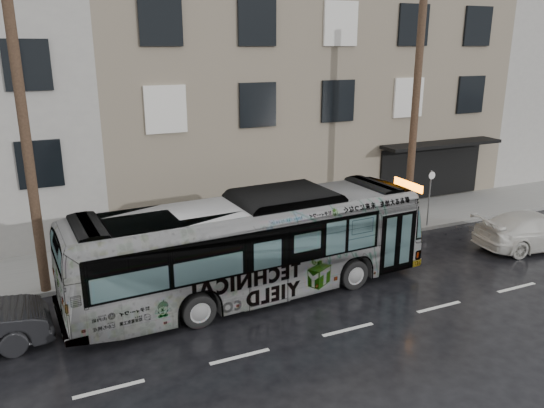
{
  "coord_description": "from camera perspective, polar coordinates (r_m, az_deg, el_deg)",
  "views": [
    {
      "loc": [
        -7.29,
        -13.48,
        7.55
      ],
      "look_at": [
        -0.04,
        2.5,
        2.27
      ],
      "focal_mm": 35.0,
      "sensor_mm": 36.0,
      "label": 1
    }
  ],
  "objects": [
    {
      "name": "ground",
      "position": [
        17.08,
        3.65,
        -9.51
      ],
      "size": [
        120.0,
        120.0,
        0.0
      ],
      "primitive_type": "plane",
      "color": "black",
      "rests_on": "ground"
    },
    {
      "name": "utility_pole_rear",
      "position": [
        17.03,
        -24.84,
        5.4
      ],
      "size": [
        0.3,
        0.3,
        9.0
      ],
      "primitive_type": "cylinder",
      "color": "#513A28",
      "rests_on": "sidewalk"
    },
    {
      "name": "sidewalk",
      "position": [
        21.14,
        -2.59,
        -3.97
      ],
      "size": [
        90.0,
        3.6,
        0.15
      ],
      "primitive_type": "cube",
      "color": "gray",
      "rests_on": "ground"
    },
    {
      "name": "sign_post",
      "position": [
        23.28,
        16.55,
        0.59
      ],
      "size": [
        0.06,
        0.06,
        2.4
      ],
      "primitive_type": "cylinder",
      "color": "slate",
      "rests_on": "sidewalk"
    },
    {
      "name": "utility_pole_front",
      "position": [
        21.91,
        15.05,
        8.58
      ],
      "size": [
        0.3,
        0.3,
        9.0
      ],
      "primitive_type": "cylinder",
      "color": "#513A28",
      "rests_on": "sidewalk"
    },
    {
      "name": "bus",
      "position": [
        16.38,
        -2.16,
        -4.55
      ],
      "size": [
        11.62,
        3.32,
        3.2
      ],
      "primitive_type": "imported",
      "rotation": [
        0.0,
        0.0,
        1.63
      ],
      "color": "#B2B2B2",
      "rests_on": "ground"
    },
    {
      "name": "white_sedan",
      "position": [
        22.81,
        26.42,
        -2.55
      ],
      "size": [
        5.02,
        2.59,
        1.39
      ],
      "primitive_type": "imported",
      "rotation": [
        0.0,
        0.0,
        1.43
      ],
      "color": "silver",
      "rests_on": "ground"
    },
    {
      "name": "building_taupe",
      "position": [
        29.0,
        0.76,
        12.69
      ],
      "size": [
        20.0,
        12.0,
        11.0
      ],
      "primitive_type": "cube",
      "color": "#7B705E",
      "rests_on": "ground"
    },
    {
      "name": "building_filler",
      "position": [
        40.83,
        26.37,
        12.9
      ],
      "size": [
        18.0,
        12.0,
        12.0
      ],
      "primitive_type": "cube",
      "color": "#A8A69F",
      "rests_on": "ground"
    }
  ]
}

